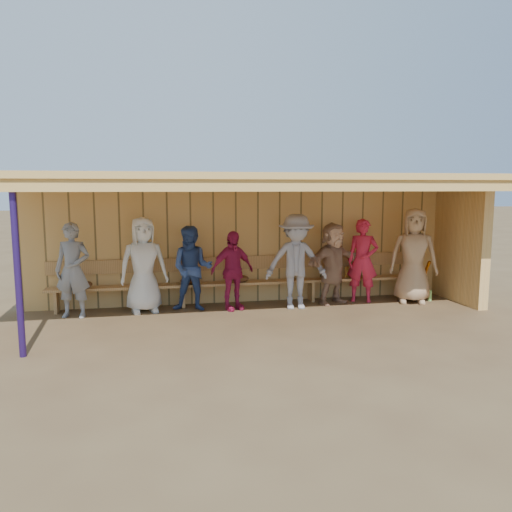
# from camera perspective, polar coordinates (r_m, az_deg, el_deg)

# --- Properties ---
(ground) EXTENTS (90.00, 90.00, 0.00)m
(ground) POSITION_cam_1_polar(r_m,az_deg,el_deg) (8.93, 0.45, -6.99)
(ground) COLOR brown
(ground) RESTS_ON ground
(player_a) EXTENTS (0.69, 0.54, 1.69)m
(player_a) POSITION_cam_1_polar(r_m,az_deg,el_deg) (9.34, -20.21, -1.53)
(player_a) COLOR gray
(player_a) RESTS_ON ground
(player_b) EXTENTS (0.95, 0.71, 1.76)m
(player_b) POSITION_cam_1_polar(r_m,az_deg,el_deg) (9.37, -12.73, -0.98)
(player_b) COLOR white
(player_b) RESTS_ON ground
(player_c) EXTENTS (0.89, 0.76, 1.59)m
(player_c) POSITION_cam_1_polar(r_m,az_deg,el_deg) (9.32, -7.29, -1.43)
(player_c) COLOR #304884
(player_c) RESTS_ON ground
(player_d) EXTENTS (0.94, 0.64, 1.49)m
(player_d) POSITION_cam_1_polar(r_m,az_deg,el_deg) (9.33, -2.73, -1.68)
(player_d) COLOR #B01C4B
(player_d) RESTS_ON ground
(player_e) EXTENTS (1.23, 0.81, 1.80)m
(player_e) POSITION_cam_1_polar(r_m,az_deg,el_deg) (9.44, 4.60, -0.64)
(player_e) COLOR #9E9BA4
(player_e) RESTS_ON ground
(player_f) EXTENTS (1.56, 1.06, 1.61)m
(player_f) POSITION_cam_1_polar(r_m,az_deg,el_deg) (9.93, 8.79, -0.82)
(player_f) COLOR tan
(player_f) RESTS_ON ground
(player_g) EXTENTS (0.72, 0.61, 1.67)m
(player_g) POSITION_cam_1_polar(r_m,az_deg,el_deg) (10.22, 12.09, -0.51)
(player_g) COLOR red
(player_g) RESTS_ON ground
(player_h) EXTENTS (1.08, 0.90, 1.89)m
(player_h) POSITION_cam_1_polar(r_m,az_deg,el_deg) (10.36, 17.57, 0.04)
(player_h) COLOR tan
(player_h) RESTS_ON ground
(dugout_structure) EXTENTS (8.80, 3.20, 2.50)m
(dugout_structure) POSITION_cam_1_polar(r_m,az_deg,el_deg) (9.41, 1.92, 4.23)
(dugout_structure) COLOR #E2AE60
(dugout_structure) RESTS_ON ground
(bench) EXTENTS (7.60, 0.34, 0.93)m
(bench) POSITION_cam_1_polar(r_m,az_deg,el_deg) (9.89, -0.88, -2.40)
(bench) COLOR tan
(bench) RESTS_ON ground
(dugout_equipment) EXTENTS (6.96, 0.62, 0.80)m
(dugout_equipment) POSITION_cam_1_polar(r_m,az_deg,el_deg) (9.68, -4.06, -2.87)
(dugout_equipment) COLOR orange
(dugout_equipment) RESTS_ON ground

